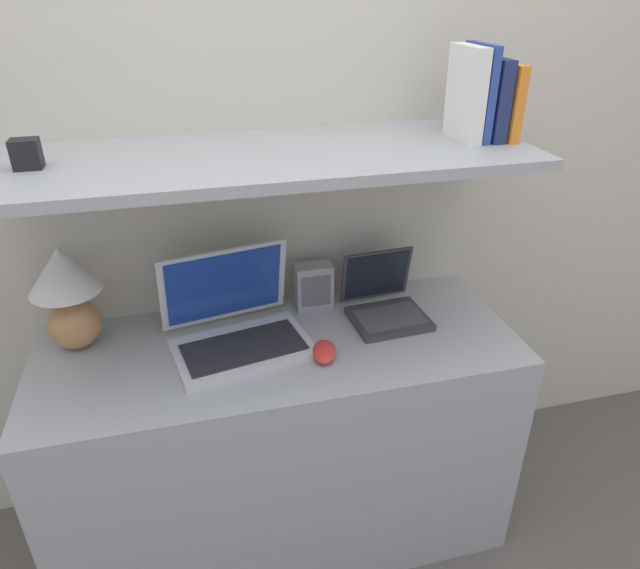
{
  "coord_description": "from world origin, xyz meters",
  "views": [
    {
      "loc": [
        -0.22,
        -1.06,
        1.67
      ],
      "look_at": [
        0.12,
        0.27,
        0.92
      ],
      "focal_mm": 32.0,
      "sensor_mm": 36.0,
      "label": 1
    }
  ],
  "objects_px": {
    "table_lamp": "(67,291)",
    "computer_mouse": "(324,352)",
    "router_box": "(314,286)",
    "shelf_gadget": "(26,154)",
    "book_orange": "(503,101)",
    "laptop_large": "(236,326)",
    "laptop_small": "(385,304)",
    "book_white": "(466,94)",
    "book_blue": "(478,93)",
    "book_navy": "(490,99)"
  },
  "relations": [
    {
      "from": "table_lamp",
      "to": "computer_mouse",
      "type": "height_order",
      "value": "table_lamp"
    },
    {
      "from": "laptop_small",
      "to": "shelf_gadget",
      "type": "xyz_separation_m",
      "value": [
        -0.89,
        -0.0,
        0.52
      ]
    },
    {
      "from": "laptop_large",
      "to": "shelf_gadget",
      "type": "bearing_deg",
      "value": 176.18
    },
    {
      "from": "laptop_large",
      "to": "laptop_small",
      "type": "relative_size",
      "value": 1.77
    },
    {
      "from": "router_box",
      "to": "shelf_gadget",
      "type": "distance_m",
      "value": 0.86
    },
    {
      "from": "router_box",
      "to": "book_blue",
      "type": "height_order",
      "value": "book_blue"
    },
    {
      "from": "laptop_small",
      "to": "book_blue",
      "type": "relative_size",
      "value": 0.99
    },
    {
      "from": "book_orange",
      "to": "shelf_gadget",
      "type": "height_order",
      "value": "book_orange"
    },
    {
      "from": "laptop_small",
      "to": "book_navy",
      "type": "bearing_deg",
      "value": -1.07
    },
    {
      "from": "table_lamp",
      "to": "laptop_small",
      "type": "xyz_separation_m",
      "value": [
        0.89,
        -0.06,
        -0.13
      ]
    },
    {
      "from": "book_orange",
      "to": "book_white",
      "type": "distance_m",
      "value": 0.11
    },
    {
      "from": "router_box",
      "to": "book_orange",
      "type": "relative_size",
      "value": 0.76
    },
    {
      "from": "table_lamp",
      "to": "book_orange",
      "type": "relative_size",
      "value": 1.58
    },
    {
      "from": "laptop_large",
      "to": "shelf_gadget",
      "type": "relative_size",
      "value": 6.2
    },
    {
      "from": "book_blue",
      "to": "table_lamp",
      "type": "bearing_deg",
      "value": 176.47
    },
    {
      "from": "table_lamp",
      "to": "laptop_large",
      "type": "xyz_separation_m",
      "value": [
        0.44,
        -0.1,
        -0.12
      ]
    },
    {
      "from": "book_navy",
      "to": "computer_mouse",
      "type": "bearing_deg",
      "value": -161.95
    },
    {
      "from": "laptop_small",
      "to": "book_orange",
      "type": "xyz_separation_m",
      "value": [
        0.3,
        -0.0,
        0.59
      ]
    },
    {
      "from": "laptop_small",
      "to": "computer_mouse",
      "type": "bearing_deg",
      "value": -144.75
    },
    {
      "from": "router_box",
      "to": "shelf_gadget",
      "type": "xyz_separation_m",
      "value": [
        -0.69,
        -0.11,
        0.49
      ]
    },
    {
      "from": "laptop_large",
      "to": "book_white",
      "type": "relative_size",
      "value": 1.77
    },
    {
      "from": "computer_mouse",
      "to": "book_blue",
      "type": "bearing_deg",
      "value": 19.41
    },
    {
      "from": "router_box",
      "to": "book_orange",
      "type": "bearing_deg",
      "value": -13.02
    },
    {
      "from": "book_navy",
      "to": "book_blue",
      "type": "relative_size",
      "value": 0.86
    },
    {
      "from": "shelf_gadget",
      "to": "book_orange",
      "type": "bearing_deg",
      "value": 0.0
    },
    {
      "from": "router_box",
      "to": "computer_mouse",
      "type": "bearing_deg",
      "value": -97.72
    },
    {
      "from": "laptop_small",
      "to": "router_box",
      "type": "height_order",
      "value": "laptop_small"
    },
    {
      "from": "laptop_large",
      "to": "router_box",
      "type": "height_order",
      "value": "laptop_large"
    },
    {
      "from": "laptop_small",
      "to": "book_white",
      "type": "bearing_deg",
      "value": -1.48
    },
    {
      "from": "table_lamp",
      "to": "book_white",
      "type": "distance_m",
      "value": 1.18
    },
    {
      "from": "laptop_large",
      "to": "table_lamp",
      "type": "bearing_deg",
      "value": 167.35
    },
    {
      "from": "book_orange",
      "to": "book_navy",
      "type": "xyz_separation_m",
      "value": [
        -0.04,
        0.0,
        0.01
      ]
    },
    {
      "from": "table_lamp",
      "to": "router_box",
      "type": "xyz_separation_m",
      "value": [
        0.69,
        0.05,
        -0.1
      ]
    },
    {
      "from": "book_blue",
      "to": "laptop_large",
      "type": "bearing_deg",
      "value": -177.54
    },
    {
      "from": "laptop_large",
      "to": "book_blue",
      "type": "distance_m",
      "value": 0.9
    },
    {
      "from": "laptop_small",
      "to": "book_orange",
      "type": "height_order",
      "value": "book_orange"
    },
    {
      "from": "laptop_small",
      "to": "book_navy",
      "type": "height_order",
      "value": "book_navy"
    },
    {
      "from": "laptop_small",
      "to": "book_blue",
      "type": "distance_m",
      "value": 0.65
    },
    {
      "from": "book_orange",
      "to": "book_white",
      "type": "bearing_deg",
      "value": 180.0
    },
    {
      "from": "laptop_large",
      "to": "router_box",
      "type": "bearing_deg",
      "value": 28.97
    },
    {
      "from": "laptop_small",
      "to": "shelf_gadget",
      "type": "bearing_deg",
      "value": -179.69
    },
    {
      "from": "table_lamp",
      "to": "laptop_large",
      "type": "relative_size",
      "value": 0.72
    },
    {
      "from": "book_orange",
      "to": "book_blue",
      "type": "height_order",
      "value": "book_blue"
    },
    {
      "from": "laptop_small",
      "to": "book_white",
      "type": "xyz_separation_m",
      "value": [
        0.19,
        -0.0,
        0.61
      ]
    },
    {
      "from": "book_blue",
      "to": "computer_mouse",
      "type": "bearing_deg",
      "value": -160.59
    },
    {
      "from": "computer_mouse",
      "to": "router_box",
      "type": "bearing_deg",
      "value": 82.28
    },
    {
      "from": "table_lamp",
      "to": "shelf_gadget",
      "type": "height_order",
      "value": "shelf_gadget"
    },
    {
      "from": "laptop_large",
      "to": "book_navy",
      "type": "relative_size",
      "value": 2.03
    },
    {
      "from": "table_lamp",
      "to": "shelf_gadget",
      "type": "bearing_deg",
      "value": -89.97
    },
    {
      "from": "table_lamp",
      "to": "book_navy",
      "type": "distance_m",
      "value": 1.24
    }
  ]
}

